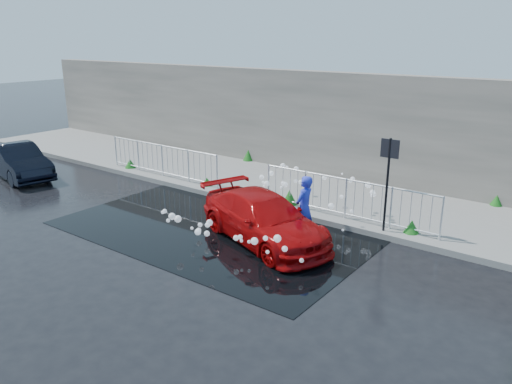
{
  "coord_description": "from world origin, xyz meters",
  "views": [
    {
      "loc": [
        8.61,
        -8.08,
        4.81
      ],
      "look_at": [
        1.33,
        1.62,
        1.0
      ],
      "focal_mm": 35.0,
      "sensor_mm": 36.0,
      "label": 1
    }
  ],
  "objects_px": {
    "sign_post": "(388,170)",
    "person": "(304,208)",
    "red_car": "(264,219)",
    "dark_car": "(18,161)"
  },
  "relations": [
    {
      "from": "sign_post",
      "to": "person",
      "type": "xyz_separation_m",
      "value": [
        -1.53,
        -1.3,
        -0.92
      ]
    },
    {
      "from": "red_car",
      "to": "person",
      "type": "bearing_deg",
      "value": -24.32
    },
    {
      "from": "sign_post",
      "to": "red_car",
      "type": "height_order",
      "value": "sign_post"
    },
    {
      "from": "dark_car",
      "to": "red_car",
      "type": "bearing_deg",
      "value": -76.17
    },
    {
      "from": "red_car",
      "to": "person",
      "type": "xyz_separation_m",
      "value": [
        0.69,
        0.72,
        0.22
      ]
    },
    {
      "from": "sign_post",
      "to": "red_car",
      "type": "relative_size",
      "value": 0.63
    },
    {
      "from": "dark_car",
      "to": "person",
      "type": "height_order",
      "value": "person"
    },
    {
      "from": "red_car",
      "to": "dark_car",
      "type": "height_order",
      "value": "dark_car"
    },
    {
      "from": "dark_car",
      "to": "person",
      "type": "distance_m",
      "value": 10.99
    },
    {
      "from": "sign_post",
      "to": "person",
      "type": "bearing_deg",
      "value": -139.74
    }
  ]
}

